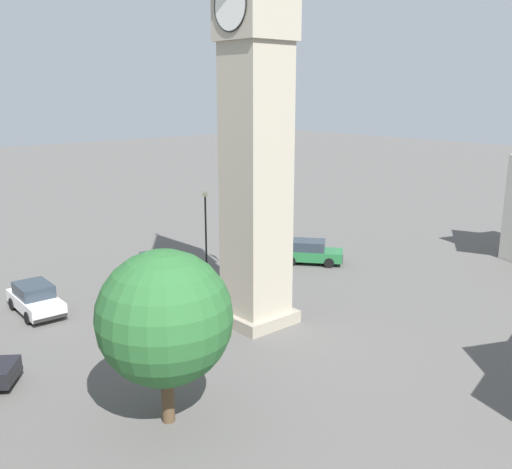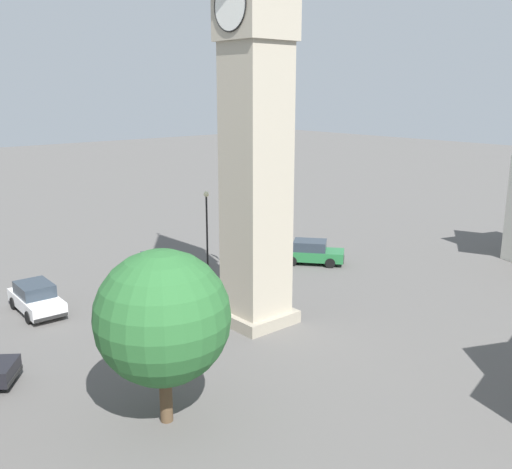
% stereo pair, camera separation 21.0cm
% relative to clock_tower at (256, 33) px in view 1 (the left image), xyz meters
% --- Properties ---
extents(ground_plane, '(200.00, 200.00, 0.00)m').
position_rel_clock_tower_xyz_m(ground_plane, '(-0.00, -0.00, -13.51)').
color(ground_plane, '#565451').
extents(clock_tower, '(3.78, 3.78, 23.02)m').
position_rel_clock_tower_xyz_m(clock_tower, '(0.00, 0.00, 0.00)').
color(clock_tower, gray).
rests_on(clock_tower, ground).
extents(car_blue_kerb, '(4.26, 3.91, 1.53)m').
position_rel_clock_tower_xyz_m(car_blue_kerb, '(-5.04, 9.13, -12.74)').
color(car_blue_kerb, '#236B38').
rests_on(car_blue_kerb, ground).
extents(car_silver_kerb, '(4.19, 1.93, 1.53)m').
position_rel_clock_tower_xyz_m(car_silver_kerb, '(-8.21, -7.76, -12.74)').
color(car_silver_kerb, white).
rests_on(car_silver_kerb, ground).
extents(car_red_corner, '(4.42, 2.67, 1.53)m').
position_rel_clock_tower_xyz_m(car_red_corner, '(-8.74, -0.19, -12.74)').
color(car_red_corner, gold).
rests_on(car_red_corner, ground).
extents(pedestrian, '(0.44, 0.41, 1.69)m').
position_rel_clock_tower_xyz_m(pedestrian, '(-6.63, -2.79, -12.50)').
color(pedestrian, '#2D3351').
rests_on(pedestrian, ground).
extents(tree, '(4.55, 4.55, 6.09)m').
position_rel_clock_tower_xyz_m(tree, '(4.70, -8.09, -9.70)').
color(tree, brown).
rests_on(tree, ground).
extents(lamp_post, '(0.36, 0.36, 4.90)m').
position_rel_clock_tower_xyz_m(lamp_post, '(-9.02, 3.62, -10.22)').
color(lamp_post, black).
rests_on(lamp_post, ground).
extents(road_sign, '(0.60, 0.07, 2.80)m').
position_rel_clock_tower_xyz_m(road_sign, '(-8.57, 4.71, -11.60)').
color(road_sign, gray).
rests_on(road_sign, ground).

